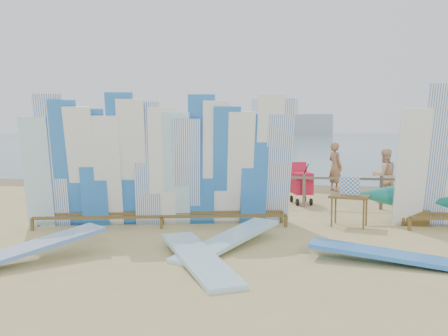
% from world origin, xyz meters
% --- Properties ---
extents(ground, '(160.00, 160.00, 0.00)m').
position_xyz_m(ground, '(0.00, 0.00, 0.00)').
color(ground, tan).
rests_on(ground, ground).
extents(ocean, '(320.00, 240.00, 0.02)m').
position_xyz_m(ocean, '(0.00, 128.00, 0.00)').
color(ocean, slate).
rests_on(ocean, ground).
extents(wet_sand_strip, '(40.00, 2.60, 0.01)m').
position_xyz_m(wet_sand_strip, '(0.00, 7.20, 0.00)').
color(wet_sand_strip, '#796244').
rests_on(wet_sand_strip, ground).
extents(distant_ship, '(45.00, 8.00, 14.00)m').
position_xyz_m(distant_ship, '(-12.00, 180.00, 5.31)').
color(distant_ship, '#999EA3').
rests_on(distant_ship, ocean).
extents(fence, '(12.08, 0.08, 0.90)m').
position_xyz_m(fence, '(0.00, 3.00, 0.63)').
color(fence, '#665A4D').
rests_on(fence, ground).
extents(main_surfboard_rack, '(5.70, 2.05, 2.87)m').
position_xyz_m(main_surfboard_rack, '(-0.98, -0.17, 1.29)').
color(main_surfboard_rack, brown).
rests_on(main_surfboard_rack, ground).
extents(vendor_table, '(0.93, 0.75, 1.08)m').
position_xyz_m(vendor_table, '(3.00, 0.61, 0.36)').
color(vendor_table, brown).
rests_on(vendor_table, ground).
extents(flat_board_a, '(1.85, 2.61, 0.23)m').
position_xyz_m(flat_board_a, '(0.46, -2.86, 0.00)').
color(flat_board_a, '#8DC5E1').
rests_on(flat_board_a, ground).
extents(flat_board_d, '(2.76, 1.10, 0.26)m').
position_xyz_m(flat_board_d, '(3.52, -2.28, 0.00)').
color(flat_board_d, blue).
rests_on(flat_board_d, ground).
extents(flat_board_b, '(1.62, 2.69, 0.31)m').
position_xyz_m(flat_board_b, '(0.75, -1.75, 0.00)').
color(flat_board_b, '#8DC5E1').
rests_on(flat_board_b, ground).
extents(flat_board_e, '(2.01, 2.51, 0.44)m').
position_xyz_m(flat_board_e, '(-2.26, -3.35, 0.00)').
color(flat_board_e, white).
rests_on(flat_board_e, ground).
extents(beach_chair_left, '(0.69, 0.71, 0.93)m').
position_xyz_m(beach_chair_left, '(-0.62, 4.12, 0.27)').
color(beach_chair_left, '#B8132C').
rests_on(beach_chair_left, ground).
extents(beach_chair_right, '(0.67, 0.69, 0.87)m').
position_xyz_m(beach_chair_right, '(0.29, 4.24, 0.25)').
color(beach_chair_right, '#B8132C').
rests_on(beach_chair_right, ground).
extents(stroller, '(0.80, 0.98, 1.16)m').
position_xyz_m(stroller, '(1.91, 3.60, 0.47)').
color(stroller, '#B8132C').
rests_on(stroller, ground).
extents(beachgoer_9, '(0.91, 1.16, 1.68)m').
position_xyz_m(beachgoer_9, '(5.65, 6.99, 0.84)').
color(beachgoer_9, tan).
rests_on(beachgoer_9, ground).
extents(beachgoer_7, '(0.62, 0.69, 1.67)m').
position_xyz_m(beachgoer_7, '(2.99, 6.59, 0.83)').
color(beachgoer_7, '#8C6042').
rests_on(beachgoer_7, ground).
extents(beachgoer_0, '(0.81, 0.80, 1.58)m').
position_xyz_m(beachgoer_0, '(-5.94, 4.93, 0.79)').
color(beachgoer_0, tan).
rests_on(beachgoer_0, ground).
extents(beachgoer_4, '(0.92, 1.02, 1.65)m').
position_xyz_m(beachgoer_4, '(0.10, 3.77, 0.82)').
color(beachgoer_4, '#8C6042').
rests_on(beachgoer_4, ground).
extents(beachgoer_2, '(0.89, 0.93, 1.79)m').
position_xyz_m(beachgoer_2, '(-1.95, 4.36, 0.90)').
color(beachgoer_2, beige).
rests_on(beachgoer_2, ground).
extents(beachgoer_6, '(0.87, 0.80, 1.65)m').
position_xyz_m(beachgoer_6, '(0.73, 3.86, 0.82)').
color(beachgoer_6, tan).
rests_on(beachgoer_6, ground).
extents(beachgoer_1, '(0.39, 0.68, 1.84)m').
position_xyz_m(beachgoer_1, '(-4.72, 4.83, 0.92)').
color(beachgoer_1, '#8C6042').
rests_on(beachgoer_1, ground).
extents(beachgoer_8, '(0.83, 0.57, 1.56)m').
position_xyz_m(beachgoer_8, '(4.25, 4.20, 0.78)').
color(beachgoer_8, beige).
rests_on(beachgoer_8, ground).
extents(beachgoer_11, '(1.53, 1.44, 1.71)m').
position_xyz_m(beachgoer_11, '(-6.12, 6.51, 0.86)').
color(beachgoer_11, beige).
rests_on(beachgoer_11, ground).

